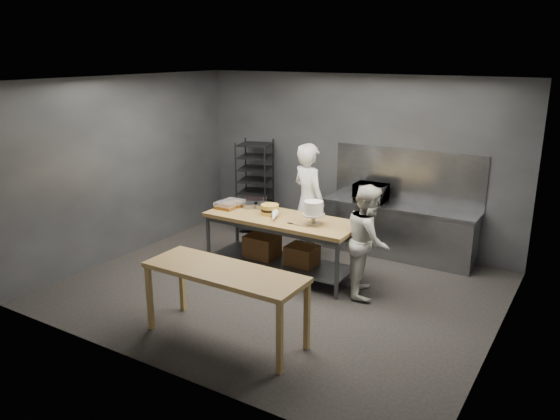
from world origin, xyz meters
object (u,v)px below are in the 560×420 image
Objects in this scene: chef_behind at (309,202)px; layer_cake at (270,209)px; work_table at (280,238)px; frosted_cake_stand at (314,209)px; microwave at (371,192)px; speed_rack at (255,187)px; near_counter at (225,277)px; chef_right at (368,240)px.

chef_behind is 0.83m from layer_cake.
frosted_cake_stand reaches higher than work_table.
work_table is 1.90m from microwave.
work_table is 1.37× the size of speed_rack.
chef_behind reaches higher than layer_cake.
chef_behind is at bearing 99.18° from near_counter.
speed_rack is at bearing -178.03° from microwave.
chef_behind is 3.60× the size of microwave.
chef_behind reaches higher than near_counter.
chef_right is 0.91m from frosted_cake_stand.
chef_right is at bearing -0.53° from layer_cake.
frosted_cake_stand is 1.25× the size of layer_cake.
chef_behind is 1.06m from frosted_cake_stand.
layer_cake is (-0.72, 2.12, 0.19)m from near_counter.
chef_behind is at bearing 87.44° from work_table.
speed_rack is at bearing -0.84° from chef_behind.
microwave reaches higher than layer_cake.
layer_cake is (-0.82, 0.09, -0.15)m from frosted_cake_stand.
microwave is 1.94× the size of layer_cake.
frosted_cake_stand is at bearing -5.17° from work_table.
microwave is at bearing 58.69° from layer_cake.
frosted_cake_stand reaches higher than layer_cake.
near_counter is at bearing -71.15° from layer_cake.
microwave is (-0.66, 1.65, 0.25)m from chef_right.
chef_behind is (1.59, -0.76, 0.12)m from speed_rack.
layer_cake is at bearing 170.97° from work_table.
work_table is 2.24m from speed_rack.
chef_right is at bearing 66.09° from near_counter.
chef_behind is 5.55× the size of frosted_cake_stand.
chef_behind is at bearing 122.55° from frosted_cake_stand.
near_counter is (0.51, -2.08, 0.24)m from work_table.
speed_rack is (-1.55, 1.59, 0.28)m from work_table.
layer_cake is at bearing -121.31° from microwave.
layer_cake is (-0.22, 0.03, 0.43)m from work_table.
work_table is at bearing -45.73° from speed_rack.
speed_rack is 1.09× the size of chef_right.
work_table is at bearing -115.01° from microwave.
chef_behind reaches higher than work_table.
chef_behind is at bearing 38.81° from chef_right.
near_counter is at bearing -60.75° from speed_rack.
work_table is at bearing 112.24° from chef_behind.
chef_right is 5.74× the size of layer_cake.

